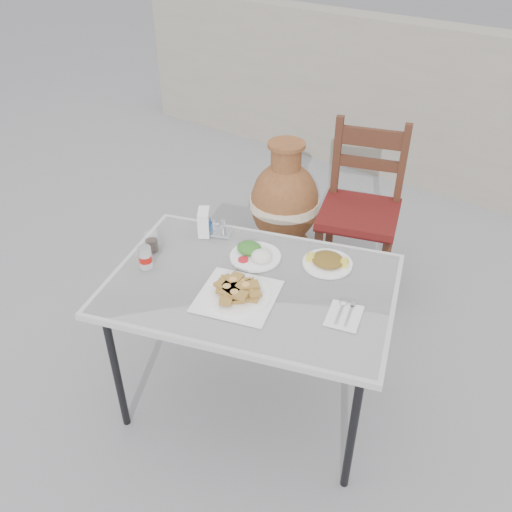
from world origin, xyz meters
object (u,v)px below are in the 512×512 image
Objects in this scene: cafe_table at (252,291)px; terracotta_urn at (285,204)px; salad_chopped_plate at (328,261)px; soda_can at (145,258)px; pide_plate at (237,291)px; cola_glass at (152,243)px; chair at (361,208)px; condiment_caddy at (220,229)px; napkin_holder at (204,222)px; salad_rice_plate at (255,254)px.

cafe_table is 1.30m from terracotta_urn.
soda_can reaches higher than salad_chopped_plate.
cola_glass is (-0.50, 0.03, 0.01)m from pide_plate.
pide_plate is 1.41m from terracotta_urn.
cola_glass is at bearing 176.22° from pide_plate.
pide_plate is 0.43m from soda_can.
chair is (-0.07, 1.22, -0.22)m from pide_plate.
salad_chopped_plate is 0.52m from condiment_caddy.
soda_can reaches higher than cafe_table.
salad_chopped_plate is at bearing 27.91° from cola_glass.
napkin_holder is at bearing -79.15° from terracotta_urn.
terracotta_urn reaches higher than cafe_table.
condiment_caddy reaches higher than salad_rice_plate.
soda_can reaches higher than condiment_caddy.
napkin_holder is (0.10, 0.24, 0.02)m from cola_glass.
pide_plate is 0.49m from napkin_holder.
chair is (-0.24, 0.83, -0.21)m from salad_chopped_plate.
pide_plate reaches higher than salad_chopped_plate.
soda_can is (-0.42, -0.18, 0.10)m from cafe_table.
cafe_table is 11.21× the size of condiment_caddy.
soda_can is at bearing -156.50° from cafe_table.
terracotta_urn reaches higher than salad_chopped_plate.
cola_glass is 1.28m from chair.
condiment_caddy is (-0.34, 0.31, -0.00)m from pide_plate.
napkin_holder is at bearing -127.62° from chair.
cafe_table is 1.37× the size of chair.
salad_chopped_plate is (0.18, 0.39, -0.01)m from pide_plate.
condiment_caddy reaches higher than salad_chopped_plate.
pide_plate is at bearing -105.03° from chair.
chair is 0.54m from terracotta_urn.
condiment_caddy is 1.02m from terracotta_urn.
chair is at bearing 92.84° from cafe_table.
salad_rice_plate is 0.30m from napkin_holder.
soda_can is (-0.60, -0.46, 0.03)m from salad_chopped_plate.
salad_chopped_plate is 0.22× the size of chair.
cafe_table is at bearing -31.79° from condiment_caddy.
pide_plate is 3.13× the size of condiment_caddy.
pide_plate is 3.16× the size of napkin_holder.
cafe_table is at bearing 95.31° from pide_plate.
terracotta_urn is at bearing 96.96° from soda_can.
cafe_table is 0.35m from salad_chopped_plate.
salad_chopped_plate is 0.89m from chair.
condiment_caddy is at bearing 148.21° from cafe_table.
soda_can reaches higher than terracotta_urn.
cafe_table is 3.58× the size of pide_plate.
napkin_holder reaches higher than salad_chopped_plate.
salad_rice_plate is 0.99m from chair.
pide_plate is 1.76× the size of salad_chopped_plate.
chair reaches higher than pide_plate.
cola_glass reaches higher than pide_plate.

